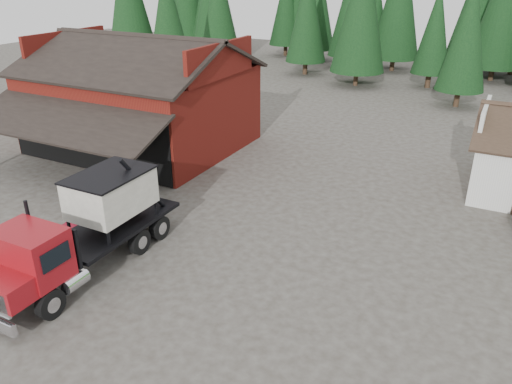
% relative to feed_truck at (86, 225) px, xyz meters
% --- Properties ---
extents(ground, '(120.00, 120.00, 0.00)m').
position_rel_feed_truck_xyz_m(ground, '(3.49, 2.73, -1.87)').
color(ground, '#403A32').
rests_on(ground, ground).
extents(red_barn, '(12.80, 13.63, 7.18)m').
position_rel_feed_truck_xyz_m(red_barn, '(-7.51, 12.63, 0.82)').
color(red_barn, '#621910').
rests_on(red_barn, ground).
extents(conifer_backdrop, '(76.00, 16.00, 16.00)m').
position_rel_feed_truck_xyz_m(conifer_backdrop, '(3.49, 44.73, -1.87)').
color(conifer_backdrop, black).
rests_on(conifer_backdrop, ground).
extents(near_pine_a, '(4.40, 4.40, 11.40)m').
position_rel_feed_truck_xyz_m(near_pine_a, '(-18.51, 30.73, 4.52)').
color(near_pine_a, '#382619').
rests_on(near_pine_a, ground).
extents(near_pine_b, '(3.96, 3.96, 10.40)m').
position_rel_feed_truck_xyz_m(near_pine_b, '(9.49, 32.73, 4.01)').
color(near_pine_b, '#382619').
rests_on(near_pine_b, ground).
extents(near_pine_d, '(5.28, 5.28, 13.40)m').
position_rel_feed_truck_xyz_m(near_pine_d, '(-0.51, 36.73, 5.52)').
color(near_pine_d, '#382619').
rests_on(near_pine_d, ground).
extents(feed_truck, '(2.66, 8.89, 4.01)m').
position_rel_feed_truck_xyz_m(feed_truck, '(0.00, 0.00, 0.00)').
color(feed_truck, black).
rests_on(feed_truck, ground).
extents(equip_box, '(0.85, 1.19, 0.60)m').
position_rel_feed_truck_xyz_m(equip_box, '(-2.51, 1.11, -1.57)').
color(equip_box, maroon).
rests_on(equip_box, ground).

